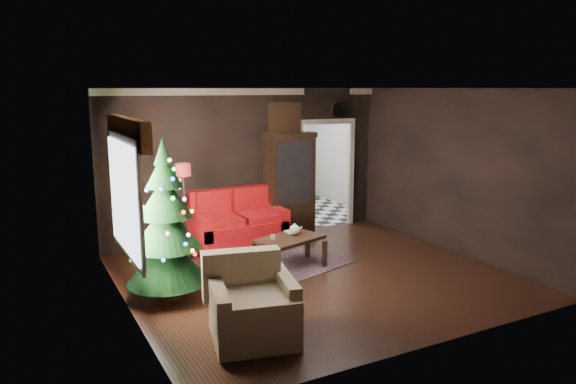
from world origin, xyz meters
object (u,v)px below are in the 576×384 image
floor_lamp (185,210)px  kitchen_table (285,199)px  coffee_table (290,252)px  armchair (253,301)px  curio_cabinet (289,187)px  loveseat (239,219)px  wall_clock (338,110)px  teapot (295,230)px  christmas_tree (166,222)px

floor_lamp → kitchen_table: bearing=33.9°
floor_lamp → coffee_table: floor_lamp is taller
floor_lamp → armchair: bearing=-93.7°
floor_lamp → armchair: 3.24m
coffee_table → kitchen_table: 3.48m
curio_cabinet → kitchen_table: curio_cabinet is taller
curio_cabinet → floor_lamp: (-2.21, -0.49, -0.12)m
loveseat → armchair: size_ratio=1.73×
armchair → kitchen_table: armchair is taller
floor_lamp → wall_clock: wall_clock is taller
loveseat → teapot: size_ratio=8.89×
christmas_tree → armchair: size_ratio=2.14×
floor_lamp → loveseat: bearing=14.4°
teapot → kitchen_table: (1.40, 3.03, -0.20)m
curio_cabinet → coffee_table: 2.03m
curio_cabinet → wall_clock: size_ratio=5.94×
teapot → wall_clock: (1.95, 1.78, 1.81)m
floor_lamp → christmas_tree: (-0.72, -1.54, 0.22)m
wall_clock → kitchen_table: wall_clock is taller
curio_cabinet → teapot: size_ratio=9.93×
christmas_tree → armchair: bearing=-72.8°
armchair → teapot: 2.69m
armchair → coffee_table: size_ratio=0.94×
christmas_tree → coffee_table: 2.23m
loveseat → kitchen_table: 2.45m
teapot → kitchen_table: size_ratio=0.26×
wall_clock → christmas_tree: bearing=-151.8°
curio_cabinet → armchair: 4.45m
christmas_tree → kitchen_table: bearing=44.1°
loveseat → floor_lamp: bearing=-165.6°
curio_cabinet → wall_clock: 1.88m
coffee_table → teapot: 0.37m
teapot → loveseat: bearing=106.2°
floor_lamp → wall_clock: 3.81m
armchair → kitchen_table: size_ratio=1.31×
christmas_tree → teapot: (2.19, 0.44, -0.48)m
loveseat → wall_clock: (2.35, 0.40, 1.88)m
teapot → wall_clock: wall_clock is taller
armchair → coffee_table: armchair is taller
christmas_tree → loveseat: bearing=45.5°
christmas_tree → wall_clock: wall_clock is taller
armchair → teapot: bearing=64.6°
loveseat → curio_cabinet: 1.25m
loveseat → coffee_table: loveseat is taller
christmas_tree → kitchen_table: size_ratio=2.81×
floor_lamp → christmas_tree: bearing=-115.0°
kitchen_table → floor_lamp: bearing=-146.1°
loveseat → christmas_tree: bearing=-134.5°
coffee_table → teapot: teapot is taller
christmas_tree → kitchen_table: (3.58, 3.47, -0.68)m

